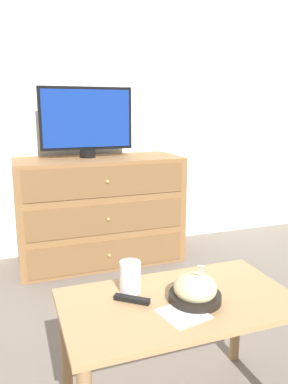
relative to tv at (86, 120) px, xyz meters
The scene contains 9 objects.
ground_plane 1.12m from the tv, 47.81° to the left, with size 12.00×12.00×0.00m, color #70665B.
wall_back 0.40m from the tv, 50.68° to the left, with size 12.00×0.05×2.60m.
dresser 0.68m from the tv, 32.27° to the right, with size 1.22×0.52×0.80m.
tv is the anchor object (origin of this frame).
coffee_table 1.76m from the tv, 90.07° to the right, with size 0.85×0.48×0.48m.
takeout_bowl 1.74m from the tv, 88.44° to the right, with size 0.19×0.19×0.16m.
drink_cup 1.60m from the tv, 95.71° to the right, with size 0.08×0.08×0.12m.
napkin 1.82m from the tv, 91.07° to the right, with size 0.17×0.17×0.00m.
remote_control 1.69m from the tv, 96.11° to the right, with size 0.12×0.10×0.02m.
Camera 1 is at (-0.75, -2.98, 1.15)m, focal length 35.00 mm.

